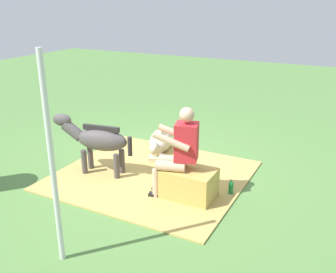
{
  "coord_description": "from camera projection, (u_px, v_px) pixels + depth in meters",
  "views": [
    {
      "loc": [
        -2.9,
        4.97,
        2.64
      ],
      "look_at": [
        -0.25,
        -0.12,
        0.55
      ],
      "focal_mm": 40.61,
      "sensor_mm": 36.0,
      "label": 1
    }
  ],
  "objects": [
    {
      "name": "ground_plane",
      "position": [
        151.0,
        167.0,
        6.3
      ],
      "size": [
        24.0,
        24.0,
        0.0
      ],
      "primitive_type": "plane",
      "color": "#568442"
    },
    {
      "name": "hay_patch",
      "position": [
        152.0,
        175.0,
        6.0
      ],
      "size": [
        2.83,
        2.59,
        0.02
      ],
      "primitive_type": "cube",
      "color": "tan",
      "rests_on": "ground"
    },
    {
      "name": "hay_bale",
      "position": [
        189.0,
        184.0,
        5.28
      ],
      "size": [
        0.71,
        0.5,
        0.43
      ],
      "primitive_type": "cube",
      "color": "tan",
      "rests_on": "ground"
    },
    {
      "name": "person_seated",
      "position": [
        178.0,
        149.0,
        5.15
      ],
      "size": [
        0.71,
        0.53,
        1.31
      ],
      "color": "#D8AD8C",
      "rests_on": "ground"
    },
    {
      "name": "pony_standing",
      "position": [
        97.0,
        140.0,
        5.9
      ],
      "size": [
        1.34,
        0.45,
        0.94
      ],
      "color": "#4C4747",
      "rests_on": "ground"
    },
    {
      "name": "pony_lying",
      "position": [
        160.0,
        142.0,
        6.9
      ],
      "size": [
        0.73,
        1.34,
        0.42
      ],
      "color": "beige",
      "rests_on": "ground"
    },
    {
      "name": "soda_bottle",
      "position": [
        231.0,
        187.0,
        5.39
      ],
      "size": [
        0.07,
        0.07,
        0.24
      ],
      "color": "#197233",
      "rests_on": "ground"
    },
    {
      "name": "tent_pole_left",
      "position": [
        52.0,
        163.0,
        3.72
      ],
      "size": [
        0.06,
        0.06,
        2.24
      ],
      "primitive_type": "cylinder",
      "color": "silver",
      "rests_on": "ground"
    }
  ]
}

